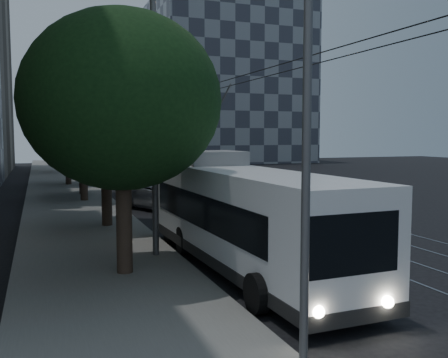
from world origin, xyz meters
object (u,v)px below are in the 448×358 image
object	(u,v)px
pickup_silver	(170,195)
car_white_d	(112,170)
car_white_a	(139,183)
streetlamp_near	(167,73)
car_white_b	(118,175)
car_white_c	(110,172)
trolleybus	(240,216)
streetlamp_far	(99,103)

from	to	relation	value
pickup_silver	car_white_d	size ratio (longest dim) A/B	1.33
car_white_a	streetlamp_near	xyz separation A→B (m)	(-2.62, -18.59, 5.22)
car_white_b	streetlamp_near	world-z (taller)	streetlamp_near
car_white_c	car_white_b	bearing A→B (deg)	-81.50
trolleybus	car_white_b	bearing A→B (deg)	87.28
pickup_silver	streetlamp_near	world-z (taller)	streetlamp_near
car_white_b	car_white_c	world-z (taller)	car_white_b
car_white_a	car_white_d	size ratio (longest dim) A/B	0.90
car_white_b	streetlamp_far	size ratio (longest dim) A/B	0.48
car_white_c	car_white_a	bearing A→B (deg)	-79.57
pickup_silver	streetlamp_far	size ratio (longest dim) A/B	0.56
trolleybus	car_white_a	xyz separation A→B (m)	(0.90, 20.52, -0.88)
car_white_c	car_white_d	world-z (taller)	car_white_d
car_white_b	car_white_a	bearing A→B (deg)	-82.65
pickup_silver	car_white_b	distance (m)	15.29
car_white_b	streetlamp_near	distance (m)	25.88
pickup_silver	car_white_c	distance (m)	19.61
car_white_b	trolleybus	bearing A→B (deg)	-87.63
car_white_b	streetlamp_far	xyz separation A→B (m)	(-1.60, -2.04, 5.67)
car_white_a	car_white_b	distance (m)	6.69
trolleybus	streetlamp_far	bearing A→B (deg)	90.85
car_white_c	streetlamp_near	xyz separation A→B (m)	(-2.07, -29.59, 5.20)
trolleybus	car_white_a	distance (m)	20.56
car_white_a	car_white_c	bearing A→B (deg)	70.62
pickup_silver	streetlamp_near	bearing A→B (deg)	-127.03
car_white_c	streetlamp_near	distance (m)	30.12
car_white_d	trolleybus	bearing A→B (deg)	-100.67
car_white_b	streetlamp_far	world-z (taller)	streetlamp_far
trolleybus	streetlamp_far	world-z (taller)	streetlamp_far
pickup_silver	streetlamp_far	bearing A→B (deg)	76.57
streetlamp_far	pickup_silver	bearing A→B (deg)	-81.09
car_white_a	car_white_d	bearing A→B (deg)	67.77
trolleybus	car_white_d	size ratio (longest dim) A/B	2.55
streetlamp_near	streetlamp_far	bearing A→B (deg)	88.67
streetlamp_near	streetlamp_far	distance (m)	23.24
car_white_d	streetlamp_far	xyz separation A→B (m)	(-2.08, -8.52, 5.64)
streetlamp_far	car_white_b	bearing A→B (deg)	51.88
pickup_silver	car_white_a	bearing A→B (deg)	67.65
trolleybus	streetlamp_far	xyz separation A→B (m)	(-1.18, 25.16, 4.83)
car_white_a	streetlamp_near	distance (m)	19.48
car_white_a	car_white_b	bearing A→B (deg)	71.86
car_white_c	car_white_d	size ratio (longest dim) A/B	0.96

